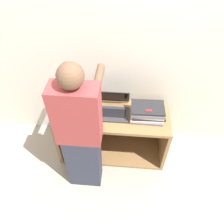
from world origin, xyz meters
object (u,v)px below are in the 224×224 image
Objects in this scene: laptop_open at (113,108)px; laptop_stack_right at (147,112)px; laptop_stack_left at (79,109)px; person at (80,135)px.

laptop_stack_right is (0.37, -0.05, 0.03)m from laptop_open.
laptop_open is 0.95× the size of laptop_stack_left.
laptop_open is at bearing 8.19° from laptop_stack_left.
person is (-0.63, -0.40, 0.05)m from laptop_stack_right.
laptop_stack_right is at bearing -8.46° from laptop_open.
laptop_open is 0.22× the size of person.
person reaches higher than laptop_stack_left.
laptop_stack_left is (-0.37, -0.05, 0.01)m from laptop_open.
laptop_open is at bearing 59.93° from person.
laptop_stack_right is 0.75m from person.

